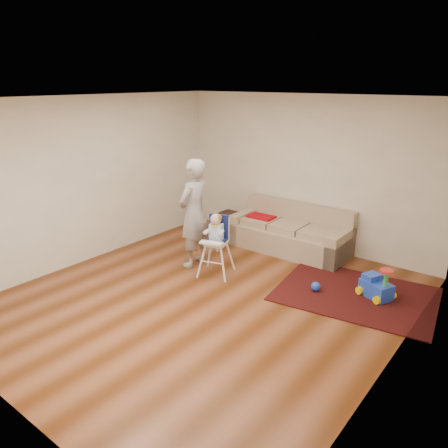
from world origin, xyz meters
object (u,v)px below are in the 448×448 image
Objects in this scene: side_table at (230,225)px; ride_on_toy at (377,281)px; toy_ball at (316,287)px; high_chair at (216,245)px; adult at (194,213)px; sofa at (290,229)px.

side_table is 3.26m from ride_on_toy.
side_table reaches higher than toy_ball.
high_chair reaches higher than side_table.
adult is (-2.79, -0.69, 0.63)m from ride_on_toy.
side_table is 1.64m from adult.
toy_ball is at bearing -3.70° from high_chair.
ride_on_toy is 0.84m from toy_ball.
side_table is at bearing -169.81° from ride_on_toy.
sofa is 1.32m from side_table.
sofa is 1.82m from adult.
high_chair is (-1.52, -0.40, 0.40)m from toy_ball.
ride_on_toy is (3.17, -0.77, 0.03)m from side_table.
high_chair is at bearing 76.04° from adult.
high_chair is (-2.27, -0.77, 0.23)m from ride_on_toy.
adult is at bearing -122.38° from sofa.
side_table is 0.96× the size of ride_on_toy.
sofa reaches higher than ride_on_toy.
sofa is 4.68× the size of side_table.
sofa is 2.11× the size of high_chair.
high_chair reaches higher than toy_ball.
sofa is 4.50× the size of ride_on_toy.
ride_on_toy reaches higher than side_table.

